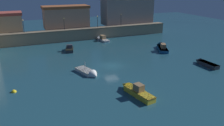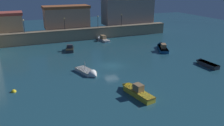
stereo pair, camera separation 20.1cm
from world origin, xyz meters
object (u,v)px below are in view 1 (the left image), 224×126
at_px(quay_lamp_0, 23,24).
at_px(moored_boat_0, 135,91).
at_px(moored_boat_2, 89,73).
at_px(quay_lamp_2, 97,20).
at_px(moored_boat_6, 162,47).
at_px(quay_lamp_1, 64,22).
at_px(quay_lamp_3, 121,18).
at_px(moored_boat_3, 70,48).
at_px(moored_boat_1, 205,63).
at_px(moored_boat_4, 102,38).
at_px(mooring_buoy_0, 14,92).

height_order(quay_lamp_0, moored_boat_0, quay_lamp_0).
bearing_deg(moored_boat_2, quay_lamp_2, 140.95).
distance_m(quay_lamp_2, moored_boat_6, 20.09).
bearing_deg(quay_lamp_1, quay_lamp_3, 0.00).
height_order(quay_lamp_2, moored_boat_2, quay_lamp_2).
height_order(moored_boat_2, moored_boat_3, moored_boat_2).
distance_m(quay_lamp_1, quay_lamp_2, 9.27).
xyz_separation_m(quay_lamp_1, moored_boat_1, (20.43, -29.42, -4.82)).
bearing_deg(quay_lamp_1, moored_boat_3, -95.51).
relative_size(moored_boat_4, moored_boat_6, 0.87).
height_order(quay_lamp_0, quay_lamp_3, quay_lamp_3).
bearing_deg(moored_boat_0, quay_lamp_2, -20.92).
bearing_deg(moored_boat_1, moored_boat_4, 19.22).
distance_m(moored_boat_0, moored_boat_4, 33.25).
distance_m(moored_boat_2, mooring_buoy_0, 12.21).
distance_m(quay_lamp_2, moored_boat_0, 35.90).
distance_m(quay_lamp_0, quay_lamp_1, 10.02).
xyz_separation_m(moored_boat_0, moored_boat_6, (16.87, 18.28, -0.06)).
distance_m(quay_lamp_2, mooring_buoy_0, 36.07).
bearing_deg(mooring_buoy_0, quay_lamp_0, 83.48).
xyz_separation_m(moored_boat_4, mooring_buoy_0, (-22.69, -25.29, -0.40)).
height_order(moored_boat_1, moored_boat_6, moored_boat_6).
xyz_separation_m(moored_boat_1, mooring_buoy_0, (-33.62, 1.69, -0.39)).
bearing_deg(quay_lamp_2, moored_boat_4, -84.68).
height_order(moored_boat_2, moored_boat_6, moored_boat_6).
xyz_separation_m(quay_lamp_0, moored_boat_0, (12.56, -34.95, -4.76)).
bearing_deg(moored_boat_1, quay_lamp_3, 4.87).
xyz_separation_m(moored_boat_3, mooring_buoy_0, (-12.30, -18.48, -0.44)).
xyz_separation_m(moored_boat_1, moored_boat_4, (-10.93, 26.99, 0.00)).
relative_size(quay_lamp_1, quay_lamp_3, 0.95).
height_order(quay_lamp_1, quay_lamp_3, quay_lamp_3).
bearing_deg(moored_boat_4, mooring_buoy_0, 132.66).
distance_m(moored_boat_0, moored_boat_2, 10.22).
xyz_separation_m(moored_boat_2, mooring_buoy_0, (-11.99, -2.29, -0.29)).
height_order(moored_boat_4, mooring_buoy_0, moored_boat_4).
bearing_deg(quay_lamp_1, quay_lamp_0, -180.00).
xyz_separation_m(quay_lamp_3, mooring_buoy_0, (-29.64, -27.73, -5.30)).
relative_size(quay_lamp_0, moored_boat_4, 0.51).
relative_size(quay_lamp_1, quay_lamp_2, 0.98).
bearing_deg(moored_boat_2, moored_boat_6, 96.38).
height_order(quay_lamp_3, moored_boat_2, quay_lamp_3).
bearing_deg(quay_lamp_0, moored_boat_2, -70.88).
relative_size(moored_boat_0, moored_boat_6, 0.92).
relative_size(moored_boat_2, moored_boat_6, 0.79).
bearing_deg(quay_lamp_2, quay_lamp_1, 180.00).
bearing_deg(moored_boat_6, quay_lamp_1, 74.36).
bearing_deg(quay_lamp_1, moored_boat_4, -14.39).
relative_size(moored_boat_3, moored_boat_4, 0.77).
distance_m(moored_boat_3, moored_boat_6, 21.62).
relative_size(quay_lamp_2, moored_boat_1, 0.59).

